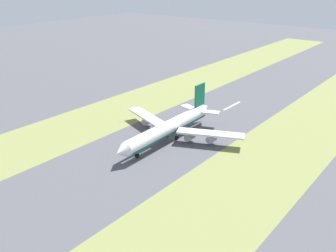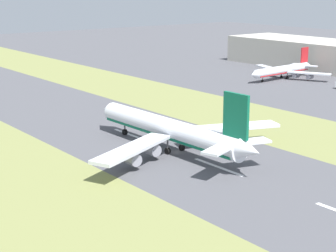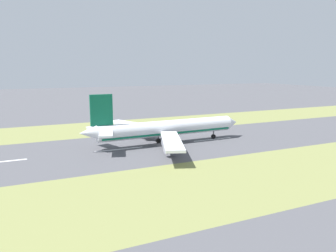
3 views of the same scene
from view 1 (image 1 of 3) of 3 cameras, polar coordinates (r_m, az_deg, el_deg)
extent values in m
plane|color=#4C4C51|center=(178.72, 0.44, -1.71)|extent=(800.00, 800.00, 0.00)
cube|color=olive|center=(158.30, 13.59, -5.62)|extent=(40.00, 600.00, 0.01)
cube|color=olive|center=(207.05, -9.53, 1.35)|extent=(40.00, 600.00, 0.01)
cube|color=silver|center=(223.50, 9.26, 2.91)|extent=(1.20, 18.00, 0.01)
cube|color=silver|center=(191.22, 3.45, -0.12)|extent=(1.20, 18.00, 0.01)
cube|color=silver|center=(162.43, -4.56, -4.30)|extent=(1.20, 18.00, 0.01)
cylinder|color=silver|center=(173.38, 0.00, -0.25)|extent=(7.36, 56.13, 6.00)
cone|color=silver|center=(151.93, -6.83, -3.73)|extent=(6.00, 5.14, 5.88)
cone|color=silver|center=(197.37, 5.33, 2.70)|extent=(5.24, 6.12, 5.10)
cube|color=#0F6647|center=(174.00, 0.00, -0.75)|extent=(7.01, 53.88, 0.70)
cube|color=silver|center=(170.54, 6.19, -1.09)|extent=(29.00, 17.02, 0.90)
cube|color=silver|center=(189.03, -2.99, 1.34)|extent=(29.26, 15.82, 0.90)
cylinder|color=#93939E|center=(173.01, 3.19, -1.53)|extent=(3.32, 4.88, 3.20)
cylinder|color=#93939E|center=(171.51, 6.35, -1.86)|extent=(3.32, 4.88, 3.20)
cylinder|color=#93939E|center=(182.62, -1.54, -0.21)|extent=(3.32, 4.88, 3.20)
cylinder|color=#93939E|center=(190.40, -3.04, 0.70)|extent=(3.32, 4.88, 3.20)
cube|color=#0F6647|center=(190.91, 4.63, 4.49)|extent=(0.99, 8.02, 11.00)
cube|color=silver|center=(190.62, 5.97, 2.03)|extent=(10.89, 7.47, 0.60)
cube|color=silver|center=(196.02, 3.20, 2.68)|extent=(10.84, 7.07, 0.60)
cylinder|color=#59595E|center=(159.66, -4.53, -3.79)|extent=(0.50, 0.50, 3.20)
cylinder|color=black|center=(160.35, -4.51, -4.31)|extent=(0.94, 1.82, 1.80)
cylinder|color=#59595E|center=(175.66, 1.26, -1.26)|extent=(0.50, 0.50, 3.20)
cylinder|color=black|center=(176.29, 1.26, -1.73)|extent=(0.94, 1.82, 1.80)
cylinder|color=#59595E|center=(178.45, -0.10, -0.87)|extent=(0.50, 0.50, 3.20)
cylinder|color=black|center=(179.07, -0.10, -1.34)|extent=(0.94, 1.82, 1.80)
camera|label=2|loc=(248.89, 37.16, 11.58)|focal=60.00mm
camera|label=3|loc=(280.83, -12.21, 12.70)|focal=35.00mm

